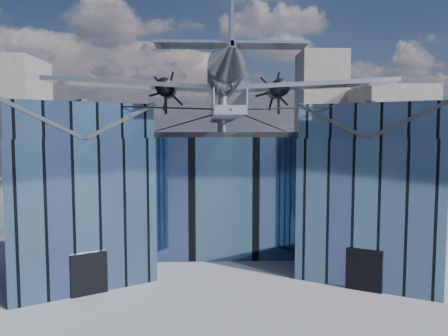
{
  "coord_description": "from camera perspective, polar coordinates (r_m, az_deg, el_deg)",
  "views": [
    {
      "loc": [
        -1.31,
        -30.7,
        9.88
      ],
      "look_at": [
        0.0,
        2.0,
        7.2
      ],
      "focal_mm": 35.0,
      "sensor_mm": 36.0,
      "label": 1
    }
  ],
  "objects": [
    {
      "name": "ground_plane",
      "position": [
        32.27,
        0.15,
        -13.14
      ],
      "size": [
        120.0,
        120.0,
        0.0
      ],
      "primitive_type": "plane",
      "color": "gray"
    },
    {
      "name": "bg_towers",
      "position": [
        81.23,
        -0.35,
        4.77
      ],
      "size": [
        77.0,
        24.5,
        26.0
      ],
      "color": "slate",
      "rests_on": "ground"
    },
    {
      "name": "museum",
      "position": [
        36.8,
        -0.24,
        -2.09
      ],
      "size": [
        32.88,
        24.5,
        17.6
      ],
      "color": "#426088",
      "rests_on": "ground"
    }
  ]
}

